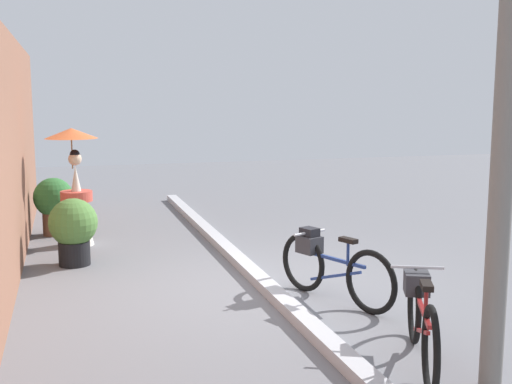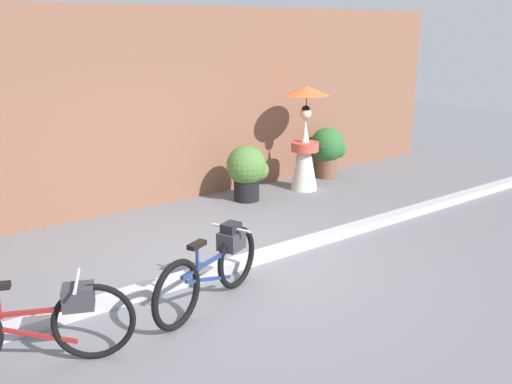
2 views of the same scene
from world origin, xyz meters
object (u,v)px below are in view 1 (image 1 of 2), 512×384
(potted_plant_small, at_px, (54,201))
(bicycle_near_officer, at_px, (330,265))
(bicycle_far_side, at_px, (421,318))
(utility_pole, at_px, (507,86))
(person_with_parasol, at_px, (75,187))
(potted_plant_by_door, at_px, (74,227))

(potted_plant_small, bearing_deg, bicycle_near_officer, -146.36)
(bicycle_near_officer, bearing_deg, potted_plant_small, 33.64)
(bicycle_far_side, height_order, utility_pole, utility_pole)
(person_with_parasol, height_order, potted_plant_by_door, person_with_parasol)
(potted_plant_by_door, height_order, utility_pole, utility_pole)
(person_with_parasol, bearing_deg, potted_plant_by_door, 177.43)
(bicycle_near_officer, xyz_separation_m, utility_pole, (-2.43, -0.36, 1.99))
(bicycle_far_side, xyz_separation_m, potted_plant_small, (6.44, 3.13, 0.16))
(bicycle_far_side, relative_size, utility_pole, 0.35)
(bicycle_far_side, xyz_separation_m, utility_pole, (-0.59, -0.29, 1.99))
(bicycle_near_officer, distance_m, potted_plant_small, 5.53)
(potted_plant_by_door, relative_size, utility_pole, 0.20)
(utility_pole, bearing_deg, bicycle_near_officer, 8.33)
(potted_plant_small, bearing_deg, potted_plant_by_door, -172.33)
(bicycle_near_officer, relative_size, utility_pole, 0.35)
(bicycle_far_side, distance_m, person_with_parasol, 6.21)
(bicycle_near_officer, relative_size, bicycle_far_side, 0.99)
(bicycle_near_officer, distance_m, person_with_parasol, 4.61)
(person_with_parasol, bearing_deg, potted_plant_small, 20.55)
(utility_pole, bearing_deg, potted_plant_by_door, 32.59)
(bicycle_near_officer, xyz_separation_m, potted_plant_by_door, (2.47, 2.78, 0.11))
(bicycle_far_side, relative_size, potted_plant_small, 1.72)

